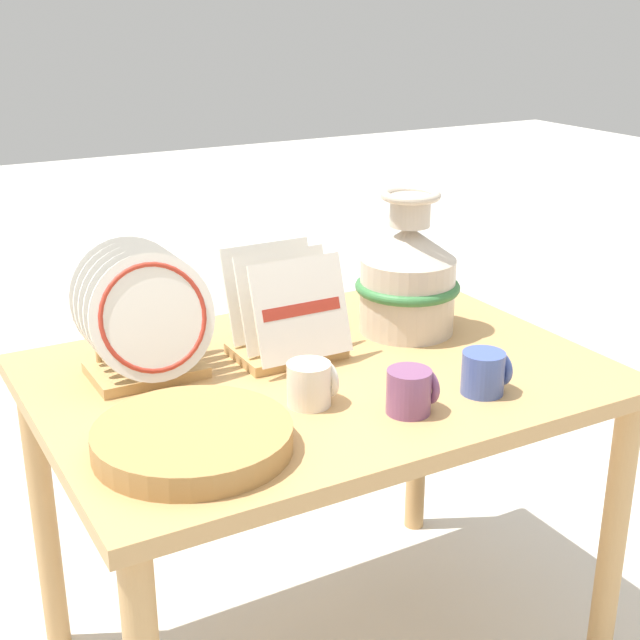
% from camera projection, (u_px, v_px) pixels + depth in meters
% --- Properties ---
extents(display_table, '(1.14, 0.82, 0.75)m').
position_uv_depth(display_table, '(320.00, 412.00, 1.87)').
color(display_table, tan).
rests_on(display_table, ground_plane).
extents(ceramic_vase, '(0.24, 0.24, 0.33)m').
position_uv_depth(ceramic_vase, '(408.00, 275.00, 2.01)').
color(ceramic_vase, beige).
rests_on(ceramic_vase, display_table).
extents(dish_rack_round_plates, '(0.25, 0.22, 0.27)m').
position_uv_depth(dish_rack_round_plates, '(144.00, 323.00, 1.77)').
color(dish_rack_round_plates, tan).
rests_on(dish_rack_round_plates, display_table).
extents(dish_rack_square_plates, '(0.22, 0.21, 0.23)m').
position_uv_depth(dish_rack_square_plates, '(286.00, 323.00, 1.89)').
color(dish_rack_square_plates, tan).
rests_on(dish_rack_square_plates, display_table).
extents(wicker_charger_stack, '(0.34, 0.34, 0.04)m').
position_uv_depth(wicker_charger_stack, '(193.00, 439.00, 1.51)').
color(wicker_charger_stack, '#AD7F47').
rests_on(wicker_charger_stack, display_table).
extents(mug_cobalt_glaze, '(0.09, 0.08, 0.08)m').
position_uv_depth(mug_cobalt_glaze, '(485.00, 372.00, 1.72)').
color(mug_cobalt_glaze, '#42569E').
rests_on(mug_cobalt_glaze, display_table).
extents(mug_plum_glaze, '(0.09, 0.08, 0.08)m').
position_uv_depth(mug_plum_glaze, '(411.00, 391.00, 1.64)').
color(mug_plum_glaze, '#7A4770').
rests_on(mug_plum_glaze, display_table).
extents(mug_cream_glaze, '(0.09, 0.08, 0.08)m').
position_uv_depth(mug_cream_glaze, '(311.00, 384.00, 1.67)').
color(mug_cream_glaze, silver).
rests_on(mug_cream_glaze, display_table).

